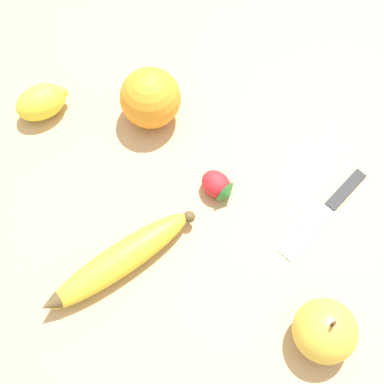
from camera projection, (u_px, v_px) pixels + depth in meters
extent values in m
plane|color=tan|center=(202.00, 154.00, 0.76)|extent=(3.00, 3.00, 0.00)
ellipsoid|color=yellow|center=(120.00, 260.00, 0.67)|extent=(0.17, 0.18, 0.04)
cone|color=brown|center=(50.00, 304.00, 0.64)|extent=(0.04, 0.04, 0.03)
sphere|color=brown|center=(185.00, 216.00, 0.70)|extent=(0.02, 0.02, 0.02)
sphere|color=orange|center=(150.00, 98.00, 0.75)|extent=(0.09, 0.09, 0.09)
ellipsoid|color=red|center=(216.00, 184.00, 0.72)|extent=(0.06, 0.05, 0.03)
cone|color=#337A33|center=(227.00, 194.00, 0.71)|extent=(0.03, 0.03, 0.03)
ellipsoid|color=gold|center=(325.00, 331.00, 0.62)|extent=(0.08, 0.08, 0.07)
cylinder|color=#4C3319|center=(333.00, 324.00, 0.58)|extent=(0.00, 0.00, 0.01)
ellipsoid|color=yellow|center=(41.00, 102.00, 0.77)|extent=(0.09, 0.09, 0.05)
sphere|color=yellow|center=(63.00, 92.00, 0.77)|extent=(0.01, 0.01, 0.01)
cube|color=silver|center=(307.00, 231.00, 0.71)|extent=(0.07, 0.09, 0.00)
cube|color=black|center=(346.00, 189.00, 0.73)|extent=(0.06, 0.07, 0.01)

